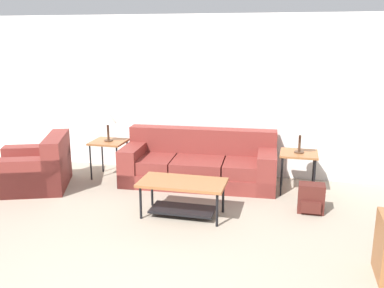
{
  "coord_description": "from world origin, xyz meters",
  "views": [
    {
      "loc": [
        1.33,
        -2.75,
        2.27
      ],
      "look_at": [
        -0.03,
        2.85,
        0.8
      ],
      "focal_mm": 40.0,
      "sensor_mm": 36.0,
      "label": 1
    }
  ],
  "objects_px": {
    "side_table_right": "(299,157)",
    "backpack": "(311,199)",
    "couch": "(199,165)",
    "table_lamp_left": "(107,117)",
    "table_lamp_right": "(301,126)",
    "armchair": "(35,170)",
    "side_table_left": "(109,145)",
    "coffee_table": "(183,190)"
  },
  "relations": [
    {
      "from": "coffee_table",
      "to": "table_lamp_right",
      "type": "relative_size",
      "value": 2.16
    },
    {
      "from": "table_lamp_right",
      "to": "backpack",
      "type": "xyz_separation_m",
      "value": [
        0.18,
        -0.73,
        -0.81
      ]
    },
    {
      "from": "side_table_left",
      "to": "side_table_right",
      "type": "distance_m",
      "value": 3.0
    },
    {
      "from": "couch",
      "to": "table_lamp_left",
      "type": "bearing_deg",
      "value": -177.59
    },
    {
      "from": "coffee_table",
      "to": "table_lamp_left",
      "type": "distance_m",
      "value": 2.1
    },
    {
      "from": "table_lamp_right",
      "to": "side_table_left",
      "type": "bearing_deg",
      "value": 180.0
    },
    {
      "from": "side_table_left",
      "to": "table_lamp_right",
      "type": "height_order",
      "value": "table_lamp_right"
    },
    {
      "from": "armchair",
      "to": "couch",
      "type": "bearing_deg",
      "value": 18.41
    },
    {
      "from": "side_table_right",
      "to": "backpack",
      "type": "xyz_separation_m",
      "value": [
        0.18,
        -0.73,
        -0.35
      ]
    },
    {
      "from": "couch",
      "to": "backpack",
      "type": "xyz_separation_m",
      "value": [
        1.68,
        -0.8,
        -0.11
      ]
    },
    {
      "from": "backpack",
      "to": "armchair",
      "type": "bearing_deg",
      "value": 179.97
    },
    {
      "from": "armchair",
      "to": "backpack",
      "type": "distance_m",
      "value": 4.07
    },
    {
      "from": "couch",
      "to": "armchair",
      "type": "relative_size",
      "value": 1.84
    },
    {
      "from": "side_table_left",
      "to": "table_lamp_left",
      "type": "distance_m",
      "value": 0.45
    },
    {
      "from": "backpack",
      "to": "side_table_left",
      "type": "bearing_deg",
      "value": 167.01
    },
    {
      "from": "side_table_right",
      "to": "armchair",
      "type": "bearing_deg",
      "value": -169.35
    },
    {
      "from": "coffee_table",
      "to": "side_table_right",
      "type": "height_order",
      "value": "side_table_right"
    },
    {
      "from": "coffee_table",
      "to": "backpack",
      "type": "height_order",
      "value": "coffee_table"
    },
    {
      "from": "table_lamp_right",
      "to": "coffee_table",
      "type": "bearing_deg",
      "value": -139.28
    },
    {
      "from": "armchair",
      "to": "table_lamp_left",
      "type": "bearing_deg",
      "value": 39.42
    },
    {
      "from": "backpack",
      "to": "couch",
      "type": "bearing_deg",
      "value": 154.67
    },
    {
      "from": "couch",
      "to": "armchair",
      "type": "height_order",
      "value": "couch"
    },
    {
      "from": "side_table_right",
      "to": "couch",
      "type": "bearing_deg",
      "value": 177.6
    },
    {
      "from": "side_table_left",
      "to": "backpack",
      "type": "relative_size",
      "value": 1.57
    },
    {
      "from": "side_table_right",
      "to": "table_lamp_right",
      "type": "height_order",
      "value": "table_lamp_right"
    },
    {
      "from": "armchair",
      "to": "table_lamp_right",
      "type": "bearing_deg",
      "value": 10.65
    },
    {
      "from": "armchair",
      "to": "side_table_right",
      "type": "xyz_separation_m",
      "value": [
        3.89,
        0.73,
        0.26
      ]
    },
    {
      "from": "armchair",
      "to": "table_lamp_right",
      "type": "relative_size",
      "value": 2.57
    },
    {
      "from": "armchair",
      "to": "side_table_right",
      "type": "height_order",
      "value": "armchair"
    },
    {
      "from": "couch",
      "to": "coffee_table",
      "type": "relative_size",
      "value": 2.2
    },
    {
      "from": "coffee_table",
      "to": "backpack",
      "type": "distance_m",
      "value": 1.7
    },
    {
      "from": "table_lamp_left",
      "to": "armchair",
      "type": "bearing_deg",
      "value": -140.58
    },
    {
      "from": "table_lamp_left",
      "to": "table_lamp_right",
      "type": "distance_m",
      "value": 3.0
    },
    {
      "from": "coffee_table",
      "to": "side_table_right",
      "type": "bearing_deg",
      "value": 40.72
    },
    {
      "from": "couch",
      "to": "backpack",
      "type": "distance_m",
      "value": 1.86
    },
    {
      "from": "side_table_right",
      "to": "table_lamp_left",
      "type": "xyz_separation_m",
      "value": [
        -3.0,
        -0.0,
        0.45
      ]
    },
    {
      "from": "coffee_table",
      "to": "table_lamp_left",
      "type": "relative_size",
      "value": 2.16
    },
    {
      "from": "side_table_left",
      "to": "side_table_right",
      "type": "xyz_separation_m",
      "value": [
        3.0,
        0.0,
        0.0
      ]
    },
    {
      "from": "table_lamp_right",
      "to": "backpack",
      "type": "relative_size",
      "value": 1.32
    },
    {
      "from": "couch",
      "to": "armchair",
      "type": "bearing_deg",
      "value": -161.59
    },
    {
      "from": "armchair",
      "to": "table_lamp_right",
      "type": "height_order",
      "value": "table_lamp_right"
    },
    {
      "from": "side_table_right",
      "to": "table_lamp_right",
      "type": "bearing_deg",
      "value": -90.0
    }
  ]
}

